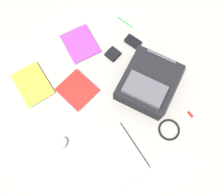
% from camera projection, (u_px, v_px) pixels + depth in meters
% --- Properties ---
extents(ground_plane, '(3.41, 3.41, 0.00)m').
position_uv_depth(ground_plane, '(109.00, 94.00, 1.61)').
color(ground_plane, gray).
extents(backpack, '(0.48, 0.46, 0.17)m').
position_uv_depth(backpack, '(148.00, 83.00, 1.55)').
color(backpack, black).
rests_on(backpack, ground_plane).
extents(laptop, '(0.31, 0.37, 0.03)m').
position_uv_depth(laptop, '(117.00, 157.00, 1.47)').
color(laptop, '#929296').
rests_on(laptop, ground_plane).
extents(book_manual, '(0.23, 0.30, 0.02)m').
position_uv_depth(book_manual, '(33.00, 85.00, 1.62)').
color(book_manual, silver).
rests_on(book_manual, ground_plane).
extents(book_comic, '(0.23, 0.25, 0.02)m').
position_uv_depth(book_comic, '(77.00, 90.00, 1.60)').
color(book_comic, silver).
rests_on(book_comic, ground_plane).
extents(book_red, '(0.26, 0.30, 0.01)m').
position_uv_depth(book_red, '(80.00, 44.00, 1.71)').
color(book_red, silver).
rests_on(book_red, ground_plane).
extents(computer_mouse, '(0.10, 0.08, 0.04)m').
position_uv_depth(computer_mouse, '(61.00, 144.00, 1.49)').
color(computer_mouse, silver).
rests_on(computer_mouse, ground_plane).
extents(cable_coil, '(0.14, 0.14, 0.01)m').
position_uv_depth(cable_coil, '(169.00, 130.00, 1.53)').
color(cable_coil, black).
rests_on(cable_coil, ground_plane).
extents(power_brick, '(0.09, 0.12, 0.03)m').
position_uv_depth(power_brick, '(133.00, 42.00, 1.70)').
color(power_brick, black).
rests_on(power_brick, ground_plane).
extents(pen_black, '(0.04, 0.14, 0.01)m').
position_uv_depth(pen_black, '(125.00, 22.00, 1.76)').
color(pen_black, '#198C33').
rests_on(pen_black, ground_plane).
extents(earbud_pouch, '(0.10, 0.10, 0.03)m').
position_uv_depth(earbud_pouch, '(113.00, 54.00, 1.68)').
color(earbud_pouch, black).
rests_on(earbud_pouch, ground_plane).
extents(usb_stick, '(0.02, 0.05, 0.01)m').
position_uv_depth(usb_stick, '(190.00, 114.00, 1.56)').
color(usb_stick, '#B21919').
rests_on(usb_stick, ground_plane).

